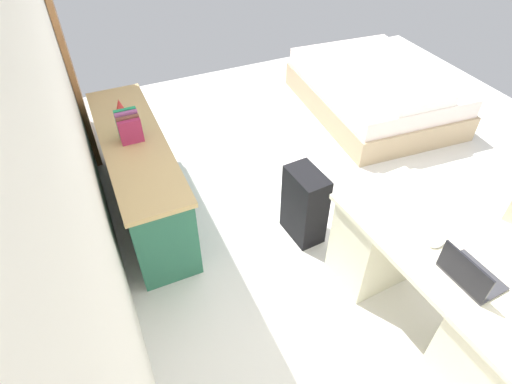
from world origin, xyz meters
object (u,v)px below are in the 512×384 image
at_px(computer_mouse, 437,243).
at_px(bed, 374,91).
at_px(laptop, 469,274).
at_px(desk, 431,286).
at_px(figurine_small, 119,105).
at_px(credenza, 141,176).
at_px(suitcase_black, 304,205).

bearing_deg(computer_mouse, bed, -33.96).
relative_size(laptop, computer_mouse, 3.22).
relative_size(desk, figurine_small, 13.42).
relative_size(desk, credenza, 0.82).
bearing_deg(laptop, suitcase_black, 12.12).
bearing_deg(desk, computer_mouse, 30.46).
bearing_deg(credenza, bed, -78.26).
bearing_deg(bed, suitcase_black, 129.40).
xyz_separation_m(credenza, laptop, (-2.08, -1.38, 0.42)).
relative_size(desk, laptop, 4.58).
distance_m(bed, computer_mouse, 2.84).
distance_m(suitcase_black, computer_mouse, 1.13).
height_order(credenza, figurine_small, figurine_small).
bearing_deg(desk, suitcase_black, 17.42).
xyz_separation_m(bed, figurine_small, (-0.12, 2.83, 0.56)).
bearing_deg(desk, bed, -29.37).
distance_m(laptop, figurine_small, 2.90).
relative_size(suitcase_black, figurine_small, 5.80).
distance_m(suitcase_black, figurine_small, 1.77).
xyz_separation_m(desk, credenza, (1.88, 1.44, -0.01)).
distance_m(desk, laptop, 0.46).
bearing_deg(figurine_small, desk, -148.37).
height_order(desk, laptop, laptop).
height_order(laptop, computer_mouse, laptop).
bearing_deg(figurine_small, laptop, -151.50).
relative_size(credenza, laptop, 5.58).
height_order(suitcase_black, figurine_small, figurine_small).
distance_m(computer_mouse, figurine_small, 2.69).
xyz_separation_m(laptop, figurine_small, (2.55, 1.38, 0.01)).
distance_m(bed, laptop, 3.09).
bearing_deg(laptop, computer_mouse, -5.65).
bearing_deg(suitcase_black, credenza, 49.13).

